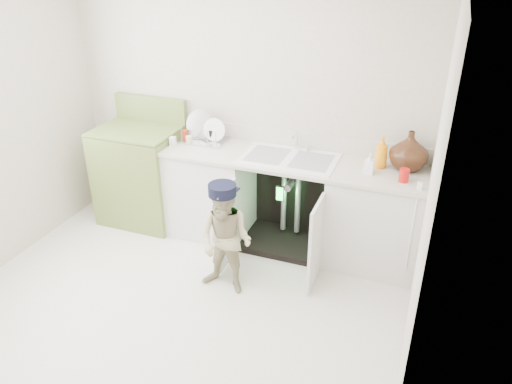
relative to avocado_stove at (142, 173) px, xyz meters
The scene contains 5 objects.
ground 1.63m from the avocado_stove, 49.62° to the right, with size 3.50×3.50×0.00m, color silver.
room_shell 1.72m from the avocado_stove, 49.62° to the right, with size 6.00×5.50×1.26m.
counter_run 1.59m from the avocado_stove, ahead, with size 2.44×1.02×1.24m.
avocado_stove is the anchor object (origin of this frame).
repair_worker 1.53m from the avocado_stove, 32.20° to the right, with size 0.57×0.69×0.97m.
Camera 1 is at (1.71, -2.72, 2.66)m, focal length 35.00 mm.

